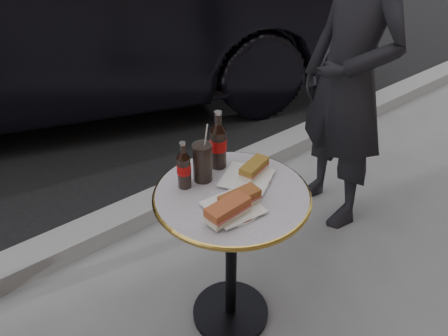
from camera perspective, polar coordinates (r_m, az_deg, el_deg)
ground at (r=2.22m, az=0.85°, el=-18.49°), size 80.00×80.00×0.00m
curb at (r=2.73m, az=-11.30°, el=-5.76°), size 40.00×0.20×0.12m
bistro_table at (r=1.95m, az=0.94°, el=-11.85°), size 0.62×0.62×0.73m
plate_left at (r=1.62m, az=1.20°, el=-5.30°), size 0.24×0.24×0.01m
plate_right at (r=1.77m, az=2.97°, el=-1.47°), size 0.26×0.26×0.01m
sandwich_left_a at (r=1.55m, az=0.50°, el=-5.59°), size 0.17×0.09×0.06m
sandwich_left_b at (r=1.60m, az=2.05°, el=-4.19°), size 0.16×0.08×0.05m
sandwich_right at (r=1.78m, az=3.96°, el=-0.09°), size 0.16×0.11×0.05m
cola_bottle_left at (r=1.69m, az=-5.29°, el=0.40°), size 0.07×0.07×0.20m
cola_bottle_right at (r=1.79m, az=-0.77°, el=3.72°), size 0.09×0.09×0.26m
cola_glass at (r=1.73m, az=-2.82°, el=0.77°), size 0.09×0.09×0.16m
parked_car at (r=4.04m, az=-19.18°, el=18.38°), size 3.24×5.20×1.61m
pedestrian at (r=2.45m, az=16.03°, el=10.79°), size 0.51×0.68×1.71m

